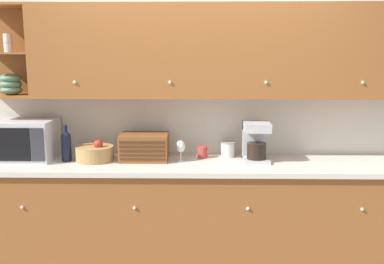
{
  "coord_description": "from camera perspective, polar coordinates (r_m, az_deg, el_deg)",
  "views": [
    {
      "loc": [
        0.06,
        -3.79,
        1.8
      ],
      "look_at": [
        0.0,
        -0.23,
        1.16
      ],
      "focal_mm": 40.0,
      "sensor_mm": 36.0,
      "label": 1
    }
  ],
  "objects": [
    {
      "name": "storage_canister",
      "position": [
        3.75,
        4.78,
        -2.34
      ],
      "size": [
        0.12,
        0.12,
        0.13
      ],
      "color": "silver",
      "rests_on": "counter_unit"
    },
    {
      "name": "wine_bottle",
      "position": [
        3.74,
        -16.43,
        -1.64
      ],
      "size": [
        0.08,
        0.08,
        0.31
      ],
      "color": "black",
      "rests_on": "counter_unit"
    },
    {
      "name": "bread_box",
      "position": [
        3.66,
        -6.36,
        -1.98
      ],
      "size": [
        0.4,
        0.3,
        0.22
      ],
      "color": "brown",
      "rests_on": "counter_unit"
    },
    {
      "name": "backsplash_panel",
      "position": [
        3.84,
        0.06,
        0.97
      ],
      "size": [
        3.51,
        0.01,
        0.53
      ],
      "color": "silver",
      "rests_on": "counter_unit"
    },
    {
      "name": "mug",
      "position": [
        3.71,
        1.4,
        -2.69
      ],
      "size": [
        0.1,
        0.08,
        0.1
      ],
      "color": "#B73D38",
      "rests_on": "counter_unit"
    },
    {
      "name": "microwave",
      "position": [
        3.9,
        -21.37,
        -0.99
      ],
      "size": [
        0.49,
        0.39,
        0.34
      ],
      "color": "silver",
      "rests_on": "counter_unit"
    },
    {
      "name": "fruit_basket",
      "position": [
        3.7,
        -12.83,
        -2.77
      ],
      "size": [
        0.31,
        0.31,
        0.19
      ],
      "color": "#A87F4C",
      "rests_on": "counter_unit"
    },
    {
      "name": "coffee_maker",
      "position": [
        3.62,
        8.53,
        -1.23
      ],
      "size": [
        0.21,
        0.25,
        0.33
      ],
      "color": "#B7B7BC",
      "rests_on": "counter_unit"
    },
    {
      "name": "wine_glass",
      "position": [
        3.59,
        -1.53,
        -2.04
      ],
      "size": [
        0.08,
        0.08,
        0.18
      ],
      "color": "silver",
      "rests_on": "counter_unit"
    },
    {
      "name": "ground_plane",
      "position": [
        4.2,
        0.06,
        -15.16
      ],
      "size": [
        24.0,
        24.0,
        0.0
      ],
      "primitive_type": "plane",
      "color": "slate"
    },
    {
      "name": "counter_unit",
      "position": [
        3.72,
        -0.03,
        -10.88
      ],
      "size": [
        3.53,
        0.68,
        0.92
      ],
      "color": "#935628",
      "rests_on": "ground_plane"
    },
    {
      "name": "upper_cabinets",
      "position": [
        3.63,
        2.64,
        10.63
      ],
      "size": [
        3.51,
        0.36,
        0.77
      ],
      "color": "#935628",
      "rests_on": "backsplash_panel"
    },
    {
      "name": "wall_back",
      "position": [
        3.86,
        0.07,
        2.77
      ],
      "size": [
        5.91,
        0.06,
        2.6
      ],
      "color": "silver",
      "rests_on": "ground_plane"
    }
  ]
}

